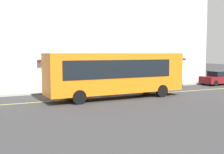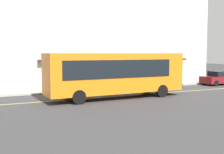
# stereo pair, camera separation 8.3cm
# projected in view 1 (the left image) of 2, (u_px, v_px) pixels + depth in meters

# --- Properties ---
(ground) EXTENTS (120.00, 120.00, 0.00)m
(ground) POSITION_uv_depth(u_px,v_px,m) (130.00, 95.00, 23.25)
(ground) COLOR #38383A
(sidewalk) EXTENTS (80.00, 2.86, 0.15)m
(sidewalk) POSITION_uv_depth(u_px,v_px,m) (104.00, 88.00, 27.85)
(sidewalk) COLOR #9E9B93
(sidewalk) RESTS_ON ground
(lane_centre_stripe) EXTENTS (36.00, 0.16, 0.01)m
(lane_centre_stripe) POSITION_uv_depth(u_px,v_px,m) (130.00, 95.00, 23.25)
(lane_centre_stripe) COLOR #D8D14C
(lane_centre_stripe) RESTS_ON ground
(storefront_building) EXTENTS (24.64, 10.65, 13.30)m
(storefront_building) POSITION_uv_depth(u_px,v_px,m) (100.00, 27.00, 34.09)
(storefront_building) COLOR beige
(storefront_building) RESTS_ON ground
(bus) EXTENTS (11.19, 2.83, 3.50)m
(bus) POSITION_uv_depth(u_px,v_px,m) (117.00, 73.00, 21.66)
(bus) COLOR orange
(bus) RESTS_ON ground
(traffic_light) EXTENTS (0.30, 0.52, 3.20)m
(traffic_light) POSITION_uv_depth(u_px,v_px,m) (166.00, 62.00, 30.12)
(traffic_light) COLOR #2D2D33
(traffic_light) RESTS_ON sidewalk
(car_maroon) EXTENTS (4.38, 2.02, 1.52)m
(car_maroon) POSITION_uv_depth(u_px,v_px,m) (219.00, 78.00, 31.15)
(car_maroon) COLOR maroon
(car_maroon) RESTS_ON ground
(pedestrian_at_corner) EXTENTS (0.34, 0.34, 1.54)m
(pedestrian_at_corner) POSITION_uv_depth(u_px,v_px,m) (113.00, 78.00, 27.38)
(pedestrian_at_corner) COLOR black
(pedestrian_at_corner) RESTS_ON sidewalk
(pedestrian_waiting) EXTENTS (0.34, 0.34, 1.62)m
(pedestrian_waiting) POSITION_uv_depth(u_px,v_px,m) (117.00, 76.00, 29.06)
(pedestrian_waiting) COLOR black
(pedestrian_waiting) RESTS_ON sidewalk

